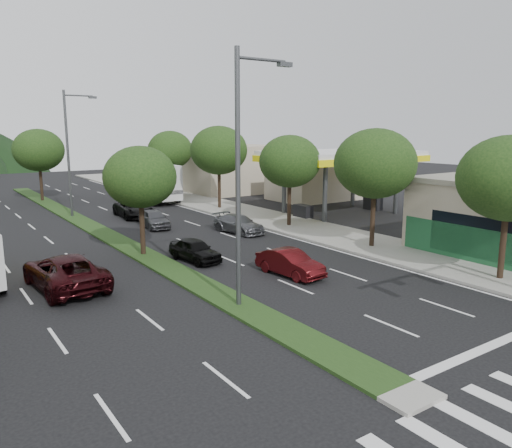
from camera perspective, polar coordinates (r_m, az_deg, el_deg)
ground at (r=14.79m, az=15.82°, el=-17.97°), size 160.00×160.00×0.00m
sidewalk_right at (r=40.72m, az=-0.02°, el=0.98°), size 5.00×90.00×0.15m
median at (r=38.14m, az=-18.36°, el=-0.27°), size 1.60×56.00×0.12m
crosswalk at (r=13.80m, az=22.64°, el=-20.66°), size 19.00×2.20×0.01m
gas_canopy at (r=41.99m, az=9.74°, el=7.41°), size 12.20×8.20×5.25m
bldg_right_far at (r=60.12m, az=-4.80°, el=6.55°), size 10.00×16.00×5.20m
tree_r_a at (r=25.38m, az=26.95°, el=4.66°), size 4.60×4.60×6.63m
tree_r_b at (r=30.01m, az=13.46°, el=6.72°), size 4.80×4.80×6.94m
tree_r_c at (r=35.87m, az=3.88°, el=7.15°), size 4.40×4.40×6.48m
tree_r_d at (r=44.12m, az=-4.28°, el=8.38°), size 5.00×5.00×7.17m
tree_r_e at (r=53.01m, az=-9.79°, el=8.35°), size 4.60×4.60×6.71m
tree_med_near at (r=28.13m, az=-13.11°, el=5.24°), size 4.00×4.00×6.02m
tree_med_far at (r=53.11m, az=-23.60°, el=7.74°), size 4.80×4.80×6.94m
streetlight_near at (r=19.21m, az=-1.57°, el=6.51°), size 2.60×0.25×10.00m
streetlight_mid at (r=42.41m, az=-20.46°, el=8.19°), size 2.60×0.25×10.00m
suv_maroon at (r=23.88m, az=-21.01°, el=-5.08°), size 2.93×5.76×1.56m
car_queue_a at (r=27.08m, az=-6.99°, el=-2.98°), size 1.82×3.70×1.21m
car_queue_b at (r=34.25m, az=-1.97°, el=0.01°), size 2.23×4.40×1.23m
car_queue_c at (r=24.35m, az=3.90°, el=-4.46°), size 1.66×3.89×1.25m
car_queue_d at (r=41.47m, az=-13.79°, el=1.71°), size 2.57×5.09×1.38m
car_queue_e at (r=36.75m, az=-11.56°, el=0.60°), size 1.96×3.98×1.30m
motorhome at (r=50.67m, az=-12.07°, el=4.85°), size 3.25×9.71×3.70m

